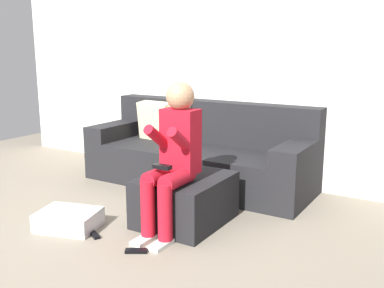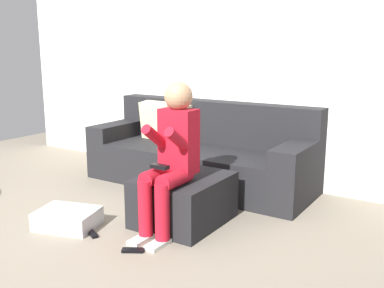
% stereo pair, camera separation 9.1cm
% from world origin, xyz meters
% --- Properties ---
extents(ground_plane, '(7.25, 7.25, 0.00)m').
position_xyz_m(ground_plane, '(0.00, 0.00, 0.00)').
color(ground_plane, slate).
extents(wall_back, '(5.58, 0.10, 2.45)m').
position_xyz_m(wall_back, '(0.00, 2.42, 1.23)').
color(wall_back, silver).
rests_on(wall_back, ground_plane).
extents(couch_sectional, '(2.38, 0.86, 0.85)m').
position_xyz_m(couch_sectional, '(0.10, 2.01, 0.32)').
color(couch_sectional, black).
rests_on(couch_sectional, ground_plane).
extents(ottoman, '(0.63, 0.74, 0.39)m').
position_xyz_m(ottoman, '(0.55, 1.02, 0.20)').
color(ottoman, black).
rests_on(ottoman, ground_plane).
extents(person_seated, '(0.28, 0.61, 1.16)m').
position_xyz_m(person_seated, '(0.57, 0.82, 0.63)').
color(person_seated, red).
rests_on(person_seated, ground_plane).
extents(storage_bin, '(0.54, 0.46, 0.14)m').
position_xyz_m(storage_bin, '(-0.17, 0.42, 0.07)').
color(storage_bin, silver).
rests_on(storage_bin, ground_plane).
extents(remote_near_ottoman, '(0.16, 0.13, 0.02)m').
position_xyz_m(remote_near_ottoman, '(0.55, 0.36, 0.01)').
color(remote_near_ottoman, black).
rests_on(remote_near_ottoman, ground_plane).
extents(remote_by_storage_bin, '(0.20, 0.13, 0.02)m').
position_xyz_m(remote_by_storage_bin, '(0.08, 0.43, 0.01)').
color(remote_by_storage_bin, black).
rests_on(remote_by_storage_bin, ground_plane).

